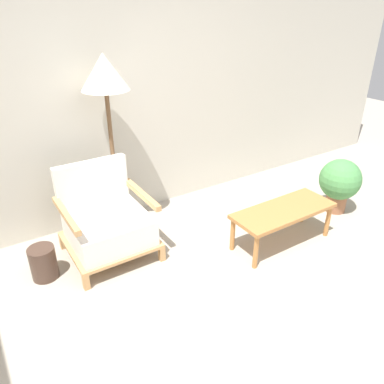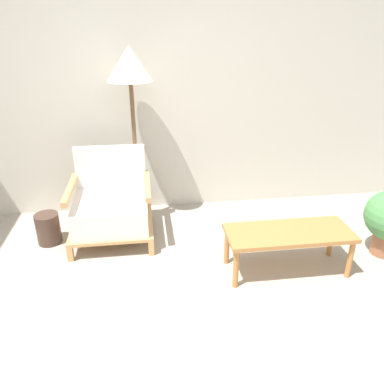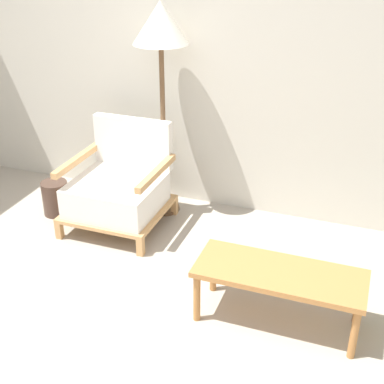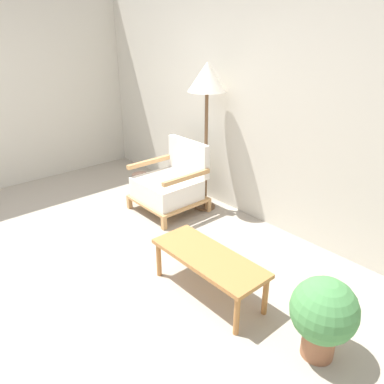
{
  "view_description": "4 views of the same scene",
  "coord_description": "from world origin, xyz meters",
  "views": [
    {
      "loc": [
        -1.4,
        -1.11,
        2.09
      ],
      "look_at": [
        0.22,
        1.4,
        0.55
      ],
      "focal_mm": 35.0,
      "sensor_mm": 36.0,
      "label": 1
    },
    {
      "loc": [
        -0.17,
        -1.51,
        1.88
      ],
      "look_at": [
        0.22,
        1.4,
        0.55
      ],
      "focal_mm": 35.0,
      "sensor_mm": 36.0,
      "label": 2
    },
    {
      "loc": [
        1.35,
        -1.67,
        2.21
      ],
      "look_at": [
        0.22,
        1.4,
        0.55
      ],
      "focal_mm": 50.0,
      "sensor_mm": 36.0,
      "label": 3
    },
    {
      "loc": [
        2.76,
        -0.81,
        2.05
      ],
      "look_at": [
        0.22,
        1.4,
        0.55
      ],
      "focal_mm": 35.0,
      "sensor_mm": 36.0,
      "label": 4
    }
  ],
  "objects": [
    {
      "name": "floor_lamp",
      "position": [
        -0.25,
        2.03,
        1.48
      ],
      "size": [
        0.42,
        0.42,
        1.7
      ],
      "color": "brown",
      "rests_on": "ground_plane"
    },
    {
      "name": "coffee_table",
      "position": [
        0.94,
        0.95,
        0.32
      ],
      "size": [
        1.01,
        0.4,
        0.37
      ],
      "color": "#B2753D",
      "rests_on": "ground_plane"
    },
    {
      "name": "potted_plant",
      "position": [
        1.9,
        1.07,
        0.35
      ],
      "size": [
        0.44,
        0.44,
        0.6
      ],
      "color": "#935B3D",
      "rests_on": "ground_plane"
    },
    {
      "name": "armchair",
      "position": [
        -0.5,
        1.69,
        0.32
      ],
      "size": [
        0.74,
        0.72,
        0.81
      ],
      "color": "tan",
      "rests_on": "ground_plane"
    },
    {
      "name": "vase",
      "position": [
        -1.09,
        1.65,
        0.14
      ],
      "size": [
        0.22,
        0.22,
        0.29
      ],
      "primitive_type": "cylinder",
      "color": "#473328",
      "rests_on": "ground_plane"
    },
    {
      "name": "ground_plane",
      "position": [
        0.0,
        0.0,
        0.0
      ],
      "size": [
        14.0,
        14.0,
        0.0
      ],
      "primitive_type": "plane",
      "color": "#A89E8E"
    },
    {
      "name": "wall_back",
      "position": [
        0.0,
        2.32,
        1.35
      ],
      "size": [
        8.0,
        0.06,
        2.7
      ],
      "color": "beige",
      "rests_on": "ground_plane"
    }
  ]
}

